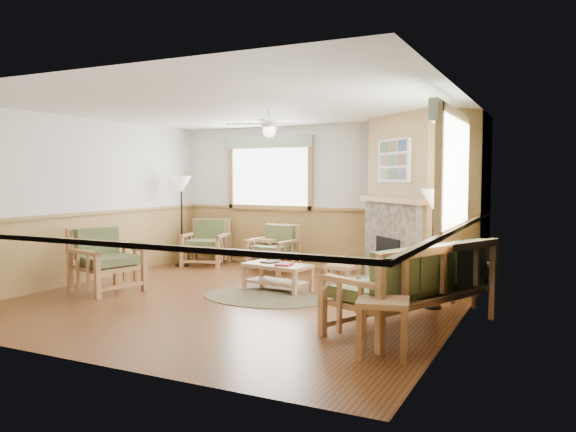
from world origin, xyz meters
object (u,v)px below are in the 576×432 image
at_px(sofa, 413,285).
at_px(coffee_table, 277,277).
at_px(footstool, 342,277).
at_px(floor_lamp_right, 433,248).
at_px(floor_lamp_left, 182,221).
at_px(armchair_left, 107,260).
at_px(armchair_back_right, 273,248).
at_px(end_table_sofa, 383,327).
at_px(armchair_back_left, 206,242).
at_px(end_table_chairs, 268,253).

height_order(sofa, coffee_table, sofa).
distance_m(footstool, floor_lamp_right, 1.76).
relative_size(coffee_table, floor_lamp_left, 0.58).
distance_m(armchair_left, coffee_table, 2.59).
distance_m(armchair_back_right, end_table_sofa, 5.02).
height_order(armchair_back_left, end_table_chairs, armchair_back_left).
relative_size(armchair_left, floor_lamp_left, 0.54).
distance_m(coffee_table, end_table_chairs, 2.12).
height_order(sofa, armchair_left, sofa).
xyz_separation_m(armchair_back_right, armchair_left, (-1.42, -2.71, 0.06)).
xyz_separation_m(armchair_back_right, floor_lamp_right, (3.23, -1.64, 0.37)).
distance_m(sofa, footstool, 2.34).
relative_size(end_table_chairs, footstool, 1.31).
height_order(sofa, armchair_back_left, sofa).
xyz_separation_m(end_table_sofa, footstool, (-1.49, 2.89, -0.09)).
xyz_separation_m(end_table_sofa, floor_lamp_left, (-5.08, 3.62, 0.60)).
bearing_deg(end_table_chairs, end_table_sofa, -49.97).
xyz_separation_m(armchair_back_right, coffee_table, (0.87, -1.53, -0.22)).
height_order(sofa, end_table_sofa, sofa).
bearing_deg(floor_lamp_left, armchair_left, -79.61).
xyz_separation_m(armchair_back_left, footstool, (3.24, -1.04, -0.25)).
bearing_deg(coffee_table, armchair_left, -143.10).
bearing_deg(armchair_back_right, coffee_table, -53.88).
height_order(end_table_sofa, footstool, end_table_sofa).
bearing_deg(coffee_table, floor_lamp_right, 7.00).
bearing_deg(armchair_back_right, armchair_back_left, -176.09).
relative_size(armchair_left, floor_lamp_right, 0.60).
bearing_deg(coffee_table, footstool, 43.01).
height_order(armchair_back_right, footstool, armchair_back_right).
height_order(coffee_table, end_table_chairs, end_table_chairs).
bearing_deg(armchair_back_right, armchair_left, -111.06).
bearing_deg(end_table_chairs, armchair_back_left, -171.31).
height_order(footstool, floor_lamp_left, floor_lamp_left).
distance_m(coffee_table, footstool, 1.02).
relative_size(armchair_back_left, armchair_back_right, 1.05).
bearing_deg(floor_lamp_left, sofa, -26.07).
bearing_deg(sofa, armchair_left, -66.47).
height_order(end_table_sofa, floor_lamp_left, floor_lamp_left).
xyz_separation_m(sofa, footstool, (-1.51, 1.76, -0.31)).
relative_size(coffee_table, end_table_sofa, 1.86).
bearing_deg(end_table_chairs, floor_lamp_right, -28.67).
height_order(armchair_back_left, armchair_left, armchair_left).
distance_m(armchair_left, end_table_chairs, 3.20).
bearing_deg(coffee_table, armchair_back_right, 129.26).
height_order(footstool, floor_lamp_right, floor_lamp_right).
xyz_separation_m(end_table_sofa, floor_lamp_right, (0.02, 2.22, 0.52)).
relative_size(end_table_sofa, floor_lamp_left, 0.31).
height_order(armchair_back_right, end_table_sofa, armchair_back_right).
bearing_deg(footstool, end_table_sofa, -62.67).
relative_size(sofa, armchair_left, 2.25).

